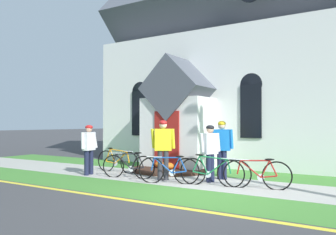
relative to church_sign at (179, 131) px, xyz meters
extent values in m
plane|color=#3D3D3F|center=(2.59, 0.43, -1.40)|extent=(140.00, 140.00, 0.00)
cube|color=#A8A59E|center=(2.37, -2.00, -1.39)|extent=(32.00, 2.18, 0.01)
cube|color=#427F33|center=(2.37, -3.93, -1.39)|extent=(32.00, 1.69, 0.01)
cube|color=#427F33|center=(2.37, 0.06, -1.39)|extent=(24.00, 1.93, 0.01)
cube|color=yellow|center=(2.37, -4.93, -1.39)|extent=(28.00, 0.16, 0.01)
cube|color=white|center=(2.37, 5.81, 1.25)|extent=(13.95, 9.58, 5.30)
cube|color=#4C515B|center=(2.37, 5.81, 5.50)|extent=(14.45, 9.76, 9.76)
cube|color=white|center=(-0.14, 0.22, -0.10)|extent=(2.40, 1.60, 2.60)
cube|color=#4C515B|center=(-0.14, 0.22, 1.55)|extent=(2.40, 1.80, 2.40)
cube|color=maroon|center=(-0.14, -0.60, -0.35)|extent=(1.00, 0.06, 2.10)
cube|color=black|center=(-2.51, 0.99, 0.70)|extent=(0.76, 0.06, 1.90)
cone|color=black|center=(-2.51, 0.99, 1.65)|extent=(0.80, 0.06, 0.80)
cube|color=black|center=(2.37, 0.99, 0.70)|extent=(0.76, 0.06, 1.90)
cone|color=black|center=(2.37, 0.99, 1.65)|extent=(0.80, 0.06, 0.80)
cube|color=slate|center=(-0.83, -0.04, -0.95)|extent=(0.12, 0.12, 0.89)
cube|color=slate|center=(0.83, 0.04, -0.95)|extent=(0.12, 0.12, 0.89)
cube|color=silver|center=(0.00, 0.00, 0.03)|extent=(1.99, 0.17, 1.07)
cube|color=slate|center=(0.00, 0.00, 0.63)|extent=(2.11, 0.21, 0.12)
cube|color=black|center=(0.00, -0.04, 0.16)|extent=(1.59, 0.08, 0.16)
cylinder|color=#382319|center=(0.00, -0.53, -1.35)|extent=(2.79, 2.79, 0.10)
ellipsoid|color=orange|center=(0.65, -0.39, -1.18)|extent=(0.36, 0.36, 0.24)
ellipsoid|color=orange|center=(0.21, 0.34, -1.18)|extent=(0.36, 0.36, 0.24)
ellipsoid|color=red|center=(-0.77, 0.10, -1.18)|extent=(0.36, 0.36, 0.24)
ellipsoid|color=orange|center=(-0.38, -0.66, -1.18)|extent=(0.36, 0.36, 0.24)
ellipsoid|color=orange|center=(0.13, -0.92, -1.18)|extent=(0.36, 0.36, 0.24)
torus|color=black|center=(-1.89, -1.79, -1.04)|extent=(0.75, 0.04, 0.75)
torus|color=black|center=(-0.87, -1.79, -1.04)|extent=(0.75, 0.04, 0.75)
cylinder|color=orange|center=(-1.22, -1.79, -0.89)|extent=(0.55, 0.04, 0.44)
cylinder|color=orange|center=(-1.33, -1.79, -0.65)|extent=(0.76, 0.04, 0.10)
cylinder|color=orange|center=(-1.59, -1.79, -0.86)|extent=(0.26, 0.04, 0.49)
cylinder|color=orange|center=(-1.68, -1.79, -1.07)|extent=(0.41, 0.04, 0.09)
cylinder|color=orange|center=(-1.80, -1.79, -0.83)|extent=(0.22, 0.04, 0.44)
cylinder|color=orange|center=(-0.91, -1.79, -0.86)|extent=(0.12, 0.04, 0.37)
ellipsoid|color=black|center=(-1.70, -1.79, -0.59)|extent=(0.24, 0.08, 0.05)
cylinder|color=silver|center=(-0.95, -1.79, -0.66)|extent=(0.44, 0.03, 0.03)
cylinder|color=silver|center=(-1.48, -1.79, -1.10)|extent=(0.18, 0.02, 0.18)
torus|color=black|center=(1.89, -2.50, -1.04)|extent=(0.74, 0.15, 0.75)
torus|color=black|center=(2.92, -2.34, -1.04)|extent=(0.74, 0.15, 0.75)
cylinder|color=#19723F|center=(2.57, -2.40, -0.89)|extent=(0.56, 0.12, 0.45)
cylinder|color=#19723F|center=(2.46, -2.42, -0.64)|extent=(0.77, 0.15, 0.10)
cylinder|color=#19723F|center=(2.19, -2.46, -0.85)|extent=(0.26, 0.08, 0.50)
cylinder|color=#19723F|center=(2.10, -2.47, -1.07)|extent=(0.42, 0.10, 0.09)
cylinder|color=#19723F|center=(1.98, -2.49, -0.83)|extent=(0.22, 0.07, 0.45)
cylinder|color=#19723F|center=(2.88, -2.35, -0.86)|extent=(0.12, 0.05, 0.38)
ellipsoid|color=black|center=(2.08, -2.48, -0.58)|extent=(0.25, 0.12, 0.05)
cylinder|color=silver|center=(2.84, -2.36, -0.65)|extent=(0.44, 0.10, 0.03)
cylinder|color=silver|center=(2.30, -2.44, -1.10)|extent=(0.18, 0.05, 0.18)
torus|color=black|center=(1.71, -2.57, -1.04)|extent=(0.71, 0.28, 0.74)
torus|color=black|center=(0.79, -2.90, -1.04)|extent=(0.71, 0.28, 0.74)
cylinder|color=#194CA5|center=(1.10, -2.79, -0.89)|extent=(0.52, 0.21, 0.44)
cylinder|color=#194CA5|center=(1.20, -2.75, -0.68)|extent=(0.70, 0.28, 0.06)
cylinder|color=#194CA5|center=(1.44, -2.66, -0.88)|extent=(0.25, 0.12, 0.44)
cylinder|color=#194CA5|center=(1.53, -2.63, -1.07)|extent=(0.39, 0.17, 0.09)
cylinder|color=#194CA5|center=(1.63, -2.60, -0.86)|extent=(0.21, 0.10, 0.39)
cylinder|color=#194CA5|center=(0.82, -2.89, -0.87)|extent=(0.12, 0.07, 0.36)
ellipsoid|color=black|center=(1.55, -2.63, -0.64)|extent=(0.25, 0.16, 0.05)
cylinder|color=silver|center=(0.86, -2.87, -0.67)|extent=(0.42, 0.17, 0.03)
cylinder|color=silver|center=(1.34, -2.70, -1.10)|extent=(0.18, 0.08, 0.18)
torus|color=black|center=(0.18, -2.43, -1.06)|extent=(0.70, 0.22, 0.71)
torus|color=black|center=(-0.78, -2.69, -1.06)|extent=(0.70, 0.22, 0.71)
cylinder|color=black|center=(-0.46, -2.60, -0.89)|extent=(0.53, 0.18, 0.47)
cylinder|color=black|center=(-0.35, -2.58, -0.66)|extent=(0.72, 0.23, 0.06)
cylinder|color=black|center=(-0.10, -2.51, -0.88)|extent=(0.25, 0.10, 0.48)
cylinder|color=black|center=(-0.01, -2.48, -1.08)|extent=(0.40, 0.14, 0.09)
cylinder|color=black|center=(0.09, -2.45, -0.85)|extent=(0.21, 0.09, 0.42)
cylinder|color=black|center=(-0.74, -2.68, -0.86)|extent=(0.12, 0.07, 0.40)
ellipsoid|color=black|center=(0.00, -2.48, -0.62)|extent=(0.25, 0.14, 0.05)
cylinder|color=silver|center=(-0.70, -2.67, -0.65)|extent=(0.43, 0.14, 0.03)
cylinder|color=silver|center=(-0.21, -2.54, -1.11)|extent=(0.18, 0.07, 0.18)
torus|color=black|center=(4.05, -2.10, -1.04)|extent=(0.73, 0.19, 0.74)
torus|color=black|center=(3.08, -2.31, -1.04)|extent=(0.73, 0.19, 0.74)
cylinder|color=#A51E19|center=(3.41, -2.23, -0.89)|extent=(0.53, 0.15, 0.44)
cylinder|color=#A51E19|center=(3.51, -2.21, -0.68)|extent=(0.72, 0.19, 0.06)
cylinder|color=#A51E19|center=(3.77, -2.16, -0.88)|extent=(0.25, 0.09, 0.45)
cylinder|color=#A51E19|center=(3.85, -2.14, -1.07)|extent=(0.40, 0.12, 0.09)
cylinder|color=#A51E19|center=(3.96, -2.11, -0.86)|extent=(0.21, 0.08, 0.39)
cylinder|color=#A51E19|center=(3.12, -2.30, -0.87)|extent=(0.12, 0.06, 0.36)
ellipsoid|color=black|center=(3.87, -2.13, -0.64)|extent=(0.25, 0.13, 0.05)
cylinder|color=silver|center=(3.16, -2.29, -0.67)|extent=(0.44, 0.12, 0.03)
cylinder|color=silver|center=(3.66, -2.18, -1.10)|extent=(0.18, 0.06, 0.18)
cylinder|color=#191E38|center=(-1.79, -2.63, -1.00)|extent=(0.15, 0.15, 0.80)
cylinder|color=#191E38|center=(-1.75, -2.87, -1.00)|extent=(0.15, 0.15, 0.80)
cube|color=silver|center=(-1.77, -2.75, -0.30)|extent=(0.26, 0.47, 0.58)
sphere|color=tan|center=(-1.77, -2.75, 0.09)|extent=(0.21, 0.21, 0.21)
ellipsoid|color=red|center=(-1.77, -2.75, 0.15)|extent=(0.29, 0.25, 0.14)
cylinder|color=silver|center=(-1.77, -2.47, -0.28)|extent=(0.09, 0.21, 0.53)
cylinder|color=silver|center=(-1.77, -3.03, -0.28)|extent=(0.09, 0.10, 0.53)
cylinder|color=#191E38|center=(2.17, -1.88, -1.00)|extent=(0.15, 0.15, 0.80)
cylinder|color=#191E38|center=(2.12, -1.99, -1.00)|extent=(0.15, 0.15, 0.80)
cube|color=silver|center=(2.14, -1.94, -0.30)|extent=(0.36, 0.49, 0.59)
sphere|color=tan|center=(2.14, -1.94, 0.10)|extent=(0.21, 0.21, 0.21)
ellipsoid|color=black|center=(2.14, -1.94, 0.15)|extent=(0.32, 0.30, 0.15)
cylinder|color=silver|center=(2.29, -1.70, -0.27)|extent=(0.09, 0.19, 0.54)
cylinder|color=silver|center=(2.00, -2.18, -0.27)|extent=(0.09, 0.18, 0.54)
cylinder|color=#2D2D33|center=(0.76, -2.42, -0.96)|extent=(0.15, 0.15, 0.87)
cylinder|color=#2D2D33|center=(0.91, -2.32, -0.96)|extent=(0.15, 0.15, 0.87)
cube|color=yellow|center=(0.83, -2.37, -0.21)|extent=(0.52, 0.43, 0.64)
sphere|color=beige|center=(0.83, -2.37, 0.23)|extent=(0.23, 0.23, 0.23)
ellipsoid|color=red|center=(0.83, -2.37, 0.29)|extent=(0.35, 0.37, 0.16)
cylinder|color=yellow|center=(0.56, -2.50, -0.17)|extent=(0.09, 0.17, 0.58)
cylinder|color=yellow|center=(1.10, -2.24, -0.17)|extent=(0.09, 0.15, 0.58)
cylinder|color=#191E38|center=(2.30, -1.30, -0.97)|extent=(0.15, 0.15, 0.86)
cylinder|color=#191E38|center=(2.17, -1.33, -0.97)|extent=(0.15, 0.15, 0.86)
cube|color=blue|center=(2.24, -1.31, -0.22)|extent=(0.52, 0.30, 0.63)
sphere|color=beige|center=(2.24, -1.31, 0.21)|extent=(0.22, 0.22, 0.22)
ellipsoid|color=gold|center=(2.24, -1.31, 0.27)|extent=(0.29, 0.32, 0.16)
cylinder|color=blue|center=(2.53, -1.29, -0.19)|extent=(0.09, 0.16, 0.57)
cylinder|color=blue|center=(1.94, -1.34, -0.19)|extent=(0.09, 0.23, 0.57)
camera|label=1|loc=(6.25, -10.86, 0.28)|focal=36.77mm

